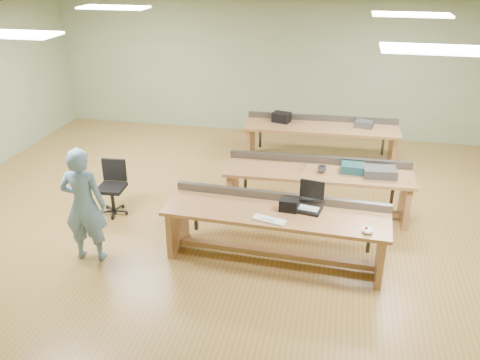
# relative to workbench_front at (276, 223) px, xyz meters

# --- Properties ---
(floor) EXTENTS (10.00, 10.00, 0.00)m
(floor) POSITION_rel_workbench_front_xyz_m (-0.81, 1.24, -0.56)
(floor) COLOR olive
(floor) RESTS_ON ground
(ceiling) EXTENTS (10.00, 10.00, 0.00)m
(ceiling) POSITION_rel_workbench_front_xyz_m (-0.81, 1.24, 2.44)
(ceiling) COLOR silver
(ceiling) RESTS_ON wall_back
(wall_back) EXTENTS (10.00, 0.04, 3.00)m
(wall_back) POSITION_rel_workbench_front_xyz_m (-0.81, 5.24, 0.94)
(wall_back) COLOR #8EA17A
(wall_back) RESTS_ON floor
(wall_front) EXTENTS (10.00, 0.04, 3.00)m
(wall_front) POSITION_rel_workbench_front_xyz_m (-0.81, -2.76, 0.94)
(wall_front) COLOR #8EA17A
(wall_front) RESTS_ON floor
(fluor_panels) EXTENTS (6.20, 3.50, 0.03)m
(fluor_panels) POSITION_rel_workbench_front_xyz_m (-0.81, 1.24, 2.41)
(fluor_panels) COLOR white
(fluor_panels) RESTS_ON ceiling
(workbench_front) EXTENTS (3.02, 0.92, 0.86)m
(workbench_front) POSITION_rel_workbench_front_xyz_m (0.00, 0.00, 0.00)
(workbench_front) COLOR #AF7B4A
(workbench_front) RESTS_ON floor
(workbench_mid) EXTENTS (2.94, 0.86, 0.86)m
(workbench_mid) POSITION_rel_workbench_front_xyz_m (0.46, 1.46, -0.00)
(workbench_mid) COLOR #AF7B4A
(workbench_mid) RESTS_ON floor
(workbench_back) EXTENTS (3.01, 0.88, 0.86)m
(workbench_back) POSITION_rel_workbench_front_xyz_m (0.38, 3.65, -0.00)
(workbench_back) COLOR #AF7B4A
(workbench_back) RESTS_ON floor
(person) EXTENTS (0.63, 0.45, 1.63)m
(person) POSITION_rel_workbench_front_xyz_m (-2.51, -0.49, 0.26)
(person) COLOR #6385A1
(person) RESTS_ON floor
(laptop_base) EXTENTS (0.37, 0.32, 0.04)m
(laptop_base) POSITION_rel_workbench_front_xyz_m (0.42, 0.08, 0.21)
(laptop_base) COLOR black
(laptop_base) RESTS_ON workbench_front
(laptop_screen) EXTENTS (0.33, 0.07, 0.26)m
(laptop_screen) POSITION_rel_workbench_front_xyz_m (0.45, 0.21, 0.45)
(laptop_screen) COLOR black
(laptop_screen) RESTS_ON laptop_base
(keyboard) EXTENTS (0.46, 0.25, 0.02)m
(keyboard) POSITION_rel_workbench_front_xyz_m (-0.05, -0.29, 0.20)
(keyboard) COLOR silver
(keyboard) RESTS_ON workbench_front
(trackball_mouse) EXTENTS (0.15, 0.18, 0.07)m
(trackball_mouse) POSITION_rel_workbench_front_xyz_m (1.18, -0.33, 0.23)
(trackball_mouse) COLOR white
(trackball_mouse) RESTS_ON workbench_front
(camera_bag) EXTENTS (0.25, 0.17, 0.16)m
(camera_bag) POSITION_rel_workbench_front_xyz_m (0.16, 0.03, 0.27)
(camera_bag) COLOR black
(camera_bag) RESTS_ON workbench_front
(task_chair) EXTENTS (0.50, 0.50, 0.87)m
(task_chair) POSITION_rel_workbench_front_xyz_m (-2.74, 0.82, -0.24)
(task_chair) COLOR black
(task_chair) RESTS_ON floor
(parts_bin_teal) EXTENTS (0.37, 0.28, 0.13)m
(parts_bin_teal) POSITION_rel_workbench_front_xyz_m (0.99, 1.51, 0.25)
(parts_bin_teal) COLOR #154045
(parts_bin_teal) RESTS_ON workbench_mid
(parts_bin_grey) EXTENTS (0.52, 0.35, 0.13)m
(parts_bin_grey) POSITION_rel_workbench_front_xyz_m (1.39, 1.43, 0.26)
(parts_bin_grey) COLOR #363639
(parts_bin_grey) RESTS_ON workbench_mid
(mug) EXTENTS (0.14, 0.14, 0.11)m
(mug) POSITION_rel_workbench_front_xyz_m (0.52, 1.38, 0.24)
(mug) COLOR #363639
(mug) RESTS_ON workbench_mid
(drinks_can) EXTENTS (0.07, 0.07, 0.12)m
(drinks_can) POSITION_rel_workbench_front_xyz_m (0.23, 1.41, 0.25)
(drinks_can) COLOR silver
(drinks_can) RESTS_ON workbench_mid
(storage_box_back) EXTENTS (0.39, 0.32, 0.19)m
(storage_box_back) POSITION_rel_workbench_front_xyz_m (-0.42, 3.73, 0.29)
(storage_box_back) COLOR black
(storage_box_back) RESTS_ON workbench_back
(tray_back) EXTENTS (0.38, 0.31, 0.13)m
(tray_back) POSITION_rel_workbench_front_xyz_m (1.19, 3.73, 0.26)
(tray_back) COLOR #363639
(tray_back) RESTS_ON workbench_back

